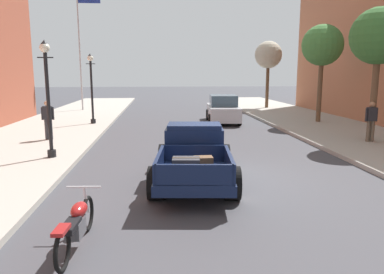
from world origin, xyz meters
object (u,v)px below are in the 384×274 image
at_px(street_tree_second, 322,46).
at_px(street_lamp_near, 48,90).
at_px(motorcycle_parked, 76,224).
at_px(flagpole, 82,34).
at_px(street_tree_third, 268,55).
at_px(pedestrian_sidewalk_left, 48,118).
at_px(pedestrian_sidewalk_right, 371,119).
at_px(street_tree_nearest, 379,37).
at_px(car_background_silver, 223,110).
at_px(street_lamp_far, 91,83).
at_px(hotrod_truck_navy, 194,154).

bearing_deg(street_tree_second, street_lamp_near, -148.06).
distance_m(motorcycle_parked, street_lamp_near, 7.10).
distance_m(flagpole, street_tree_third, 14.50).
height_order(pedestrian_sidewalk_left, street_lamp_near, street_lamp_near).
relative_size(pedestrian_sidewalk_right, street_tree_nearest, 0.31).
bearing_deg(pedestrian_sidewalk_right, car_background_silver, 122.75).
distance_m(motorcycle_parked, flagpole, 23.76).
height_order(street_lamp_far, street_tree_nearest, street_tree_nearest).
relative_size(motorcycle_parked, pedestrian_sidewalk_right, 1.28).
distance_m(car_background_silver, pedestrian_sidewalk_left, 10.31).
distance_m(car_background_silver, street_tree_third, 9.82).
height_order(street_lamp_near, street_tree_second, street_tree_second).
distance_m(pedestrian_sidewalk_left, pedestrian_sidewalk_right, 13.45).
xyz_separation_m(pedestrian_sidewalk_right, street_tree_third, (0.15, 15.18, 3.24)).
bearing_deg(hotrod_truck_navy, street_lamp_near, 150.20).
bearing_deg(street_tree_nearest, hotrod_truck_navy, -149.90).
xyz_separation_m(hotrod_truck_navy, street_lamp_far, (-4.65, 11.02, 1.63)).
bearing_deg(street_lamp_near, pedestrian_sidewalk_right, 7.99).
distance_m(car_background_silver, street_tree_nearest, 9.54).
xyz_separation_m(pedestrian_sidewalk_left, street_tree_nearest, (13.51, -1.48, 3.28)).
height_order(pedestrian_sidewalk_left, flagpole, flagpole).
height_order(car_background_silver, street_tree_nearest, street_tree_nearest).
bearing_deg(street_tree_third, street_lamp_far, -145.77).
xyz_separation_m(car_background_silver, pedestrian_sidewalk_left, (-8.51, -5.81, 0.32)).
bearing_deg(street_tree_nearest, street_lamp_far, 152.70).
relative_size(street_tree_nearest, street_tree_third, 1.02).
xyz_separation_m(pedestrian_sidewalk_right, street_tree_nearest, (0.17, 0.22, 3.28)).
height_order(street_lamp_near, street_lamp_far, same).
bearing_deg(street_lamp_far, street_tree_nearest, -27.30).
height_order(pedestrian_sidewalk_right, street_lamp_far, street_lamp_far).
xyz_separation_m(street_lamp_near, street_tree_third, (12.43, 16.91, 1.94)).
height_order(car_background_silver, flagpole, flagpole).
xyz_separation_m(car_background_silver, flagpole, (-9.44, 7.07, 5.00)).
xyz_separation_m(motorcycle_parked, car_background_silver, (5.24, 15.69, 0.33)).
xyz_separation_m(motorcycle_parked, street_tree_third, (10.22, 23.37, 3.89)).
relative_size(flagpole, street_tree_nearest, 1.70).
xyz_separation_m(car_background_silver, street_lamp_near, (-7.45, -9.23, 1.62)).
height_order(car_background_silver, street_lamp_far, street_lamp_far).
height_order(car_background_silver, street_lamp_near, street_lamp_near).
relative_size(street_lamp_far, street_tree_nearest, 0.71).
bearing_deg(street_tree_third, pedestrian_sidewalk_left, -135.01).
bearing_deg(flagpole, motorcycle_parked, -79.54).
relative_size(flagpole, street_tree_third, 1.72).
bearing_deg(street_lamp_far, motorcycle_parked, -81.27).
bearing_deg(street_tree_nearest, street_lamp_near, -171.14).
xyz_separation_m(motorcycle_parked, flagpole, (-4.20, 22.77, 5.33)).
height_order(flagpole, street_tree_third, flagpole).
height_order(motorcycle_parked, street_tree_nearest, street_tree_nearest).
relative_size(motorcycle_parked, street_tree_nearest, 0.39).
bearing_deg(car_background_silver, street_lamp_far, -173.72).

